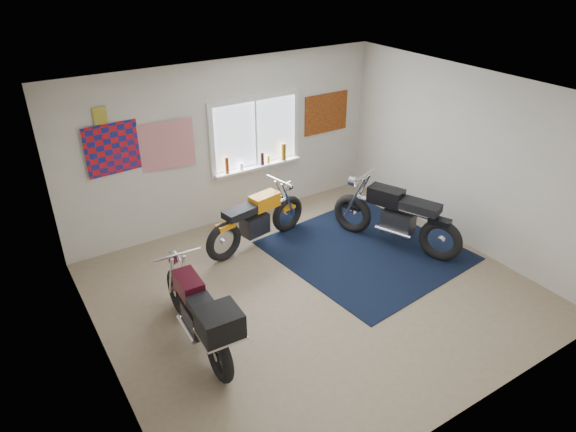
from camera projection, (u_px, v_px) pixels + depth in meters
ground at (314, 291)px, 7.07m from camera, size 5.50×5.50×0.00m
room_shell at (318, 183)px, 6.29m from camera, size 5.50×5.50×5.50m
navy_rug at (366, 250)px, 7.98m from camera, size 2.76×2.85×0.01m
window_assembly at (255, 138)px, 8.49m from camera, size 1.66×0.17×1.26m
oil_bottles at (262, 158)px, 8.64m from camera, size 1.16×0.09×0.30m
flag_display at (100, 116)px, 6.99m from camera, size 1.60×0.10×1.17m
triumph_poster at (326, 113)px, 9.09m from camera, size 0.90×0.03×0.70m
yellow_triumph at (256, 220)px, 7.96m from camera, size 1.91×0.61×0.97m
black_chrome_bike at (396, 218)px, 7.91m from camera, size 1.00×2.04×1.10m
maroon_tourer at (200, 315)px, 5.83m from camera, size 0.59×1.94×0.98m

